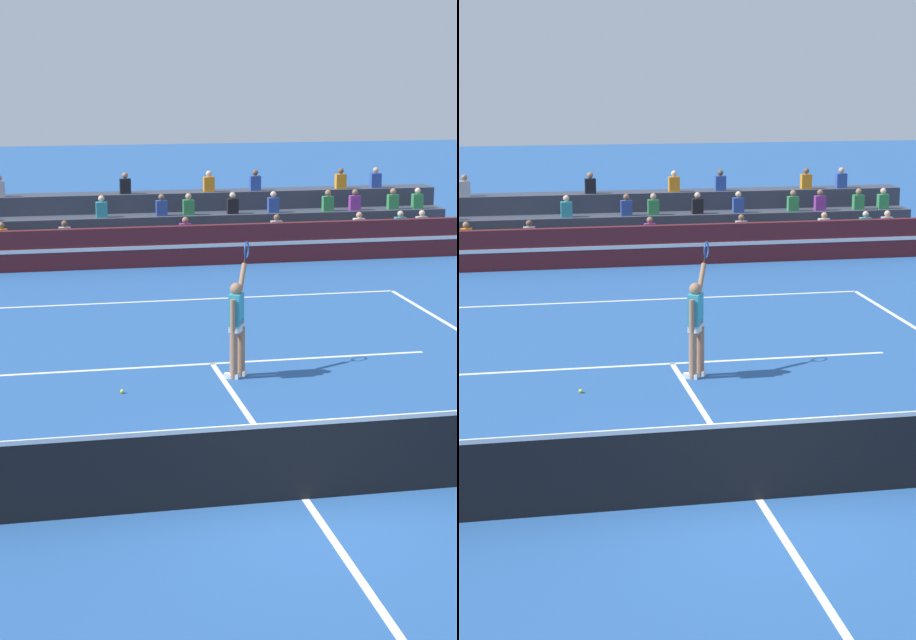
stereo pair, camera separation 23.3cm
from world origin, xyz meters
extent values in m
plane|color=#285699|center=(0.00, 0.00, 0.00)|extent=(120.00, 120.00, 0.00)
cube|color=white|center=(0.00, 11.90, 0.00)|extent=(11.00, 0.10, 0.01)
cube|color=white|center=(0.00, 6.43, 0.00)|extent=(8.25, 0.10, 0.01)
cube|color=white|center=(0.00, 0.00, 0.00)|extent=(0.10, 12.85, 0.01)
cube|color=black|center=(0.00, 0.00, 0.50)|extent=(11.90, 0.02, 1.00)
cube|color=white|center=(0.00, 0.00, 1.03)|extent=(11.90, 0.04, 0.06)
cube|color=#51191E|center=(0.00, 16.22, 0.55)|extent=(18.00, 0.24, 1.10)
cube|color=white|center=(0.00, 16.09, 0.55)|extent=(18.00, 0.02, 0.10)
cube|color=#383D4C|center=(0.00, 17.49, 0.28)|extent=(18.75, 0.95, 0.55)
cube|color=orange|center=(-3.82, 17.32, 0.77)|extent=(0.32, 0.22, 0.44)
sphere|color=#9E7051|center=(-3.82, 17.32, 1.09)|extent=(0.18, 0.18, 0.18)
cube|color=teal|center=(7.70, 17.32, 0.77)|extent=(0.32, 0.22, 0.44)
sphere|color=beige|center=(7.70, 17.32, 1.09)|extent=(0.18, 0.18, 0.18)
cube|color=#B2B2B7|center=(8.37, 17.32, 0.77)|extent=(0.32, 0.22, 0.44)
sphere|color=beige|center=(8.37, 17.32, 1.09)|extent=(0.18, 0.18, 0.18)
cube|color=silver|center=(6.43, 17.32, 0.77)|extent=(0.32, 0.22, 0.44)
sphere|color=tan|center=(6.43, 17.32, 1.09)|extent=(0.18, 0.18, 0.18)
cube|color=purple|center=(1.28, 17.32, 0.77)|extent=(0.32, 0.22, 0.44)
sphere|color=#9E7051|center=(1.28, 17.32, 1.09)|extent=(0.18, 0.18, 0.18)
cube|color=#B2B2B7|center=(-2.11, 17.32, 0.77)|extent=(0.32, 0.22, 0.44)
sphere|color=brown|center=(-2.11, 17.32, 1.09)|extent=(0.18, 0.18, 0.18)
cube|color=#B2B2B7|center=(3.94, 17.32, 0.77)|extent=(0.32, 0.22, 0.44)
sphere|color=brown|center=(3.94, 17.32, 1.09)|extent=(0.18, 0.18, 0.18)
cube|color=#383D4C|center=(0.00, 18.44, 0.55)|extent=(18.75, 0.95, 1.10)
cube|color=#338C4C|center=(5.75, 18.27, 1.32)|extent=(0.32, 0.22, 0.44)
sphere|color=#9E7051|center=(5.75, 18.27, 1.64)|extent=(0.18, 0.18, 0.18)
cube|color=#338C4C|center=(7.80, 18.27, 1.32)|extent=(0.32, 0.22, 0.44)
sphere|color=#9E7051|center=(7.80, 18.27, 1.64)|extent=(0.18, 0.18, 0.18)
cube|color=black|center=(2.84, 18.27, 1.32)|extent=(0.32, 0.22, 0.44)
sphere|color=beige|center=(2.84, 18.27, 1.64)|extent=(0.18, 0.18, 0.18)
cube|color=teal|center=(-0.99, 18.27, 1.32)|extent=(0.32, 0.22, 0.44)
sphere|color=beige|center=(-0.99, 18.27, 1.64)|extent=(0.18, 0.18, 0.18)
cube|color=#338C4C|center=(1.53, 18.27, 1.32)|extent=(0.32, 0.22, 0.44)
sphere|color=tan|center=(1.53, 18.27, 1.64)|extent=(0.18, 0.18, 0.18)
cube|color=purple|center=(6.59, 18.27, 1.32)|extent=(0.32, 0.22, 0.44)
sphere|color=brown|center=(6.59, 18.27, 1.64)|extent=(0.18, 0.18, 0.18)
cube|color=#2D4CA5|center=(0.74, 18.27, 1.32)|extent=(0.32, 0.22, 0.44)
sphere|color=brown|center=(0.74, 18.27, 1.64)|extent=(0.18, 0.18, 0.18)
cube|color=#2D4CA5|center=(4.07, 18.27, 1.32)|extent=(0.32, 0.22, 0.44)
sphere|color=beige|center=(4.07, 18.27, 1.64)|extent=(0.18, 0.18, 0.18)
cube|color=#338C4C|center=(8.58, 18.27, 1.32)|extent=(0.32, 0.22, 0.44)
sphere|color=beige|center=(8.58, 18.27, 1.64)|extent=(0.18, 0.18, 0.18)
cube|color=#383D4C|center=(0.00, 19.39, 0.83)|extent=(18.75, 0.95, 1.65)
cube|color=orange|center=(2.31, 19.22, 1.87)|extent=(0.32, 0.22, 0.44)
sphere|color=beige|center=(2.31, 19.22, 2.19)|extent=(0.18, 0.18, 0.18)
cube|color=orange|center=(6.43, 19.22, 1.87)|extent=(0.32, 0.22, 0.44)
sphere|color=brown|center=(6.43, 19.22, 2.19)|extent=(0.18, 0.18, 0.18)
cube|color=#2D4CA5|center=(7.56, 19.22, 1.87)|extent=(0.32, 0.22, 0.44)
sphere|color=tan|center=(7.56, 19.22, 2.19)|extent=(0.18, 0.18, 0.18)
cube|color=black|center=(-0.20, 19.22, 1.87)|extent=(0.32, 0.22, 0.44)
sphere|color=#9E7051|center=(-0.20, 19.22, 2.19)|extent=(0.18, 0.18, 0.18)
cube|color=#2D4CA5|center=(3.74, 19.22, 1.87)|extent=(0.32, 0.22, 0.44)
sphere|color=brown|center=(3.74, 19.22, 2.19)|extent=(0.18, 0.18, 0.18)
cylinder|color=#9E7051|center=(0.19, 5.42, 0.45)|extent=(0.14, 0.14, 0.90)
cylinder|color=#9E7051|center=(0.36, 5.58, 0.45)|extent=(0.14, 0.14, 0.90)
cube|color=white|center=(0.26, 5.50, 0.94)|extent=(0.32, 0.38, 0.20)
cube|color=teal|center=(0.26, 5.50, 1.24)|extent=(0.34, 0.41, 0.56)
sphere|color=#9E7051|center=(0.26, 5.50, 1.60)|extent=(0.22, 0.22, 0.22)
cube|color=white|center=(0.16, 5.44, 0.04)|extent=(0.29, 0.22, 0.09)
cube|color=white|center=(0.33, 5.60, 0.04)|extent=(0.29, 0.22, 0.09)
cylinder|color=#9E7051|center=(0.15, 5.29, 1.18)|extent=(0.09, 0.09, 0.56)
cylinder|color=#9E7051|center=(0.43, 5.86, 1.70)|extent=(0.27, 0.43, 0.53)
cylinder|color=black|center=(0.54, 6.07, 2.02)|extent=(0.10, 0.16, 0.20)
torus|color=#1E4C99|center=(0.59, 6.17, 2.17)|extent=(0.22, 0.40, 0.43)
sphere|color=#C6DB33|center=(-1.83, 4.95, 0.03)|extent=(0.07, 0.07, 0.07)
camera|label=1|loc=(-3.51, -12.30, 5.46)|focal=60.00mm
camera|label=2|loc=(-3.28, -12.35, 5.46)|focal=60.00mm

